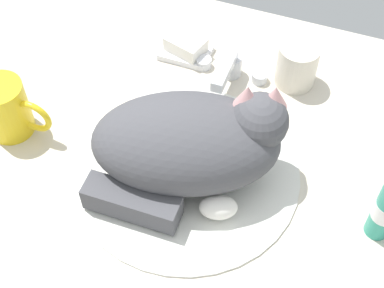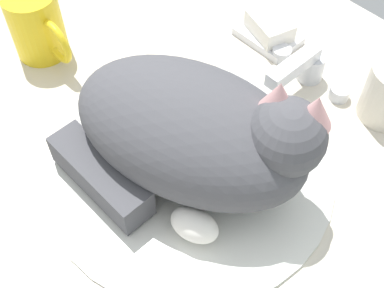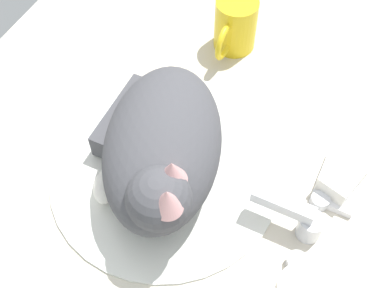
# 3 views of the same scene
# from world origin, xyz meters

# --- Properties ---
(ground_plane) EXTENTS (1.10, 0.83, 0.03)m
(ground_plane) POSITION_xyz_m (0.00, 0.00, -0.01)
(ground_plane) COLOR beige
(sink_basin) EXTENTS (0.35, 0.35, 0.01)m
(sink_basin) POSITION_xyz_m (0.00, 0.00, 0.00)
(sink_basin) COLOR silver
(sink_basin) RESTS_ON ground_plane
(faucet) EXTENTS (0.13, 0.11, 0.06)m
(faucet) POSITION_xyz_m (0.00, 0.22, 0.03)
(faucet) COLOR silver
(faucet) RESTS_ON ground_plane
(cat) EXTENTS (0.32, 0.25, 0.16)m
(cat) POSITION_xyz_m (0.01, 0.00, 0.08)
(cat) COLOR #4C4C51
(cat) RESTS_ON sink_basin
(coffee_mug) EXTENTS (0.12, 0.08, 0.10)m
(coffee_mug) POSITION_xyz_m (-0.30, -0.01, 0.05)
(coffee_mug) COLOR yellow
(coffee_mug) RESTS_ON ground_plane
(soap_dish) EXTENTS (0.09, 0.06, 0.01)m
(soap_dish) POSITION_xyz_m (-0.09, 0.25, 0.01)
(soap_dish) COLOR white
(soap_dish) RESTS_ON ground_plane
(soap_bar) EXTENTS (0.08, 0.06, 0.03)m
(soap_bar) POSITION_xyz_m (-0.09, 0.25, 0.03)
(soap_bar) COLOR white
(soap_bar) RESTS_ON soap_dish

